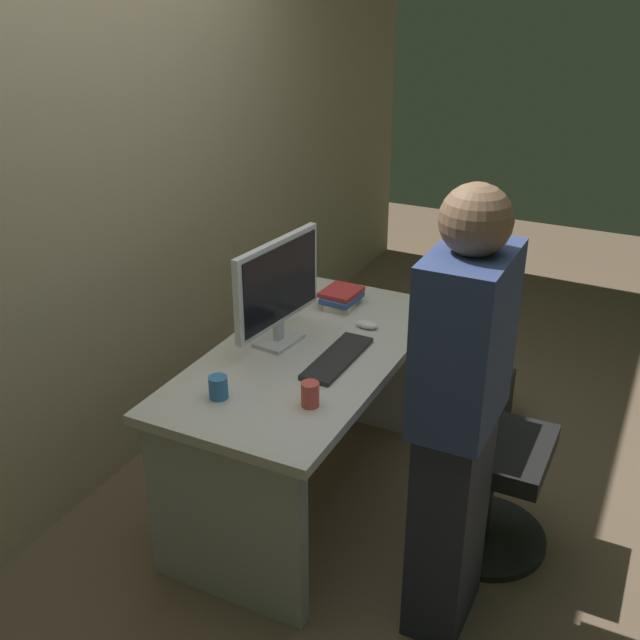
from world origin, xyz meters
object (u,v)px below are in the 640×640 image
(mouse, at_px, (367,324))
(book_stack, at_px, (342,298))
(cup_by_monitor, at_px, (218,387))
(monitor, at_px, (278,287))
(keyboard, at_px, (337,358))
(handbag, at_px, (493,401))
(desk, at_px, (310,397))
(person_at_desk, at_px, (458,421))
(cup_near_keyboard, at_px, (310,394))
(office_chair, at_px, (478,451))

(mouse, height_order, book_stack, book_stack)
(cup_by_monitor, bearing_deg, book_stack, -3.56)
(monitor, relative_size, keyboard, 1.26)
(cup_by_monitor, bearing_deg, handbag, -26.44)
(desk, relative_size, person_at_desk, 0.90)
(cup_by_monitor, bearing_deg, desk, -14.89)
(desk, distance_m, handbag, 1.18)
(cup_near_keyboard, xyz_separation_m, cup_by_monitor, (-0.10, 0.33, -0.00))
(keyboard, xyz_separation_m, handbag, (0.98, -0.44, -0.62))
(desk, height_order, monitor, monitor)
(monitor, height_order, keyboard, monitor)
(mouse, distance_m, cup_by_monitor, 0.83)
(cup_near_keyboard, bearing_deg, monitor, 41.47)
(person_at_desk, height_order, keyboard, person_at_desk)
(keyboard, bearing_deg, desk, 80.05)
(mouse, height_order, handbag, mouse)
(keyboard, bearing_deg, handbag, -23.76)
(cup_near_keyboard, bearing_deg, desk, 27.55)
(monitor, bearing_deg, cup_by_monitor, -177.94)
(keyboard, bearing_deg, cup_near_keyboard, -170.16)
(monitor, distance_m, handbag, 1.47)
(desk, bearing_deg, mouse, -23.48)
(handbag, bearing_deg, office_chair, -170.70)
(keyboard, distance_m, cup_by_monitor, 0.53)
(monitor, height_order, handbag, monitor)
(office_chair, distance_m, keyboard, 0.68)
(office_chair, xyz_separation_m, book_stack, (0.41, 0.80, 0.36))
(desk, distance_m, book_stack, 0.55)
(person_at_desk, relative_size, book_stack, 7.56)
(office_chair, relative_size, cup_near_keyboard, 10.07)
(office_chair, bearing_deg, cup_by_monitor, 122.62)
(person_at_desk, xyz_separation_m, cup_by_monitor, (-0.09, 0.88, -0.05))
(keyboard, bearing_deg, mouse, 2.40)
(keyboard, bearing_deg, person_at_desk, -120.65)
(person_at_desk, distance_m, keyboard, 0.72)
(book_stack, bearing_deg, cup_by_monitor, 176.44)
(monitor, xyz_separation_m, cup_near_keyboard, (-0.39, -0.35, -0.21))
(mouse, distance_m, handbag, 1.01)
(keyboard, bearing_deg, cup_by_monitor, 150.01)
(desk, bearing_deg, monitor, 86.58)
(person_at_desk, height_order, monitor, person_at_desk)
(book_stack, height_order, handbag, book_stack)
(keyboard, height_order, cup_by_monitor, cup_by_monitor)
(monitor, bearing_deg, keyboard, -96.97)
(person_at_desk, bearing_deg, monitor, 65.71)
(desk, height_order, person_at_desk, person_at_desk)
(office_chair, distance_m, book_stack, 0.96)
(desk, bearing_deg, cup_near_keyboard, -152.45)
(keyboard, bearing_deg, book_stack, 23.56)
(office_chair, bearing_deg, desk, 95.08)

